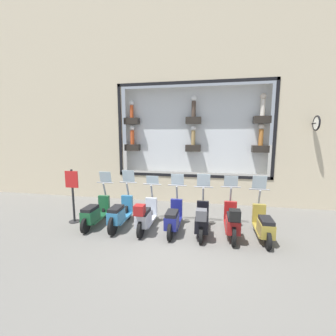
% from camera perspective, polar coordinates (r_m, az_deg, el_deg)
% --- Properties ---
extents(ground_plane, '(120.00, 120.00, 0.00)m').
position_cam_1_polar(ground_plane, '(6.64, 3.43, -17.32)').
color(ground_plane, '#66635E').
extents(building_facade, '(1.20, 36.00, 9.52)m').
position_cam_1_polar(building_facade, '(9.77, 6.59, 20.15)').
color(building_facade, beige).
rests_on(building_facade, ground_plane).
extents(scooter_olive_0, '(1.79, 0.61, 1.66)m').
position_cam_1_polar(scooter_olive_0, '(6.93, 23.08, -13.12)').
color(scooter_olive_0, black).
rests_on(scooter_olive_0, ground_plane).
extents(scooter_red_1, '(1.81, 0.60, 1.62)m').
position_cam_1_polar(scooter_red_1, '(6.73, 15.99, -12.84)').
color(scooter_red_1, black).
rests_on(scooter_red_1, ground_plane).
extents(scooter_black_2, '(1.79, 0.60, 1.66)m').
position_cam_1_polar(scooter_black_2, '(6.69, 8.59, -12.89)').
color(scooter_black_2, black).
rests_on(scooter_black_2, ground_plane).
extents(scooter_navy_3, '(1.80, 0.60, 1.62)m').
position_cam_1_polar(scooter_navy_3, '(6.84, 1.35, -12.60)').
color(scooter_navy_3, black).
rests_on(scooter_navy_3, ground_plane).
extents(scooter_silver_4, '(1.80, 0.60, 1.53)m').
position_cam_1_polar(scooter_silver_4, '(6.95, -5.77, -11.97)').
color(scooter_silver_4, black).
rests_on(scooter_silver_4, ground_plane).
extents(scooter_teal_5, '(1.81, 0.61, 1.70)m').
position_cam_1_polar(scooter_teal_5, '(7.29, -12.11, -11.24)').
color(scooter_teal_5, black).
rests_on(scooter_teal_5, ground_plane).
extents(scooter_green_6, '(1.79, 0.61, 1.63)m').
position_cam_1_polar(scooter_green_6, '(7.65, -18.07, -10.78)').
color(scooter_green_6, black).
rests_on(scooter_green_6, ground_plane).
extents(shop_sign_post, '(0.36, 0.45, 1.78)m').
position_cam_1_polar(shop_sign_post, '(8.05, -23.04, -6.06)').
color(shop_sign_post, '#232326').
rests_on(shop_sign_post, ground_plane).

